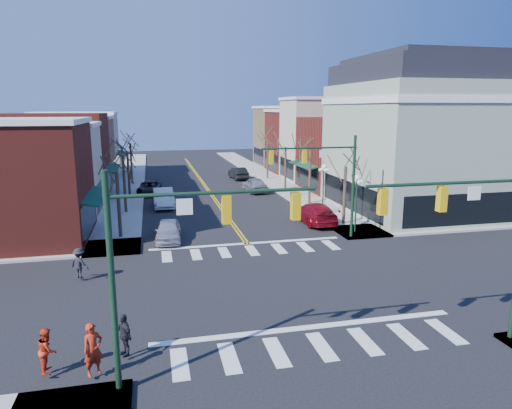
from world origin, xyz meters
TOP-DOWN VIEW (x-y plane):
  - ground at (0.00, 0.00)m, footprint 160.00×160.00m
  - sidewalk_left at (-8.75, 20.00)m, footprint 3.50×70.00m
  - sidewalk_right at (8.75, 20.00)m, footprint 3.50×70.00m
  - bldg_left_brick_a at (-15.50, 11.75)m, footprint 10.00×8.50m
  - bldg_left_stucco_a at (-15.50, 19.50)m, footprint 10.00×7.00m
  - bldg_left_brick_b at (-15.50, 27.50)m, footprint 10.00×9.00m
  - bldg_left_tan at (-15.50, 35.75)m, footprint 10.00×7.50m
  - bldg_left_stucco_b at (-15.50, 43.50)m, footprint 10.00×8.00m
  - bldg_right_brick_a at (15.50, 25.75)m, footprint 10.00×8.50m
  - bldg_right_stucco at (15.50, 33.50)m, footprint 10.00×7.00m
  - bldg_right_brick_b at (15.50, 41.00)m, footprint 10.00×8.00m
  - bldg_right_tan at (15.50, 49.00)m, footprint 10.00×8.00m
  - victorian_corner at (16.50, 14.50)m, footprint 12.25×14.25m
  - traffic_mast_near_left at (-5.55, -7.40)m, footprint 6.60×0.28m
  - traffic_mast_near_right at (5.55, -7.40)m, footprint 6.60×0.28m
  - traffic_mast_far_right at (5.55, 7.40)m, footprint 6.60×0.28m
  - lamppost_corner at (8.20, 8.50)m, footprint 0.36×0.36m
  - lamppost_midblock at (8.20, 15.00)m, footprint 0.36×0.36m
  - tree_left_a at (-8.40, 11.00)m, footprint 0.24×0.24m
  - tree_left_b at (-8.40, 19.00)m, footprint 0.24×0.24m
  - tree_left_c at (-8.40, 27.00)m, footprint 0.24×0.24m
  - tree_left_d at (-8.40, 35.00)m, footprint 0.24×0.24m
  - tree_right_a at (8.40, 11.00)m, footprint 0.24×0.24m
  - tree_right_b at (8.40, 19.00)m, footprint 0.24×0.24m
  - tree_right_c at (8.40, 27.00)m, footprint 0.24×0.24m
  - tree_right_d at (8.40, 35.00)m, footprint 0.24×0.24m
  - car_left_near at (-5.14, 9.70)m, footprint 1.99×4.34m
  - car_left_mid at (-5.12, 21.06)m, footprint 1.88×5.13m
  - car_left_far at (-6.40, 27.87)m, footprint 2.75×5.10m
  - car_right_near at (6.40, 12.18)m, footprint 2.44×5.66m
  - car_right_mid at (4.80, 26.68)m, footprint 2.23×4.86m
  - car_right_far at (4.80, 36.21)m, footprint 2.00×4.75m
  - pedestrian_red_a at (-8.24, -6.45)m, footprint 0.80×0.73m
  - pedestrian_red_b at (-9.79, -5.90)m, footprint 0.67×0.82m
  - pedestrian_dark_a at (-7.30, -5.37)m, footprint 0.80×1.00m
  - pedestrian_dark_b at (-10.00, 3.10)m, footprint 1.23×1.09m

SIDE VIEW (x-z plane):
  - ground at x=0.00m, z-range 0.00..0.00m
  - sidewalk_left at x=-8.75m, z-range 0.00..0.15m
  - sidewalk_right at x=8.75m, z-range 0.00..0.15m
  - car_left_far at x=-6.40m, z-range 0.00..1.36m
  - car_left_near at x=-5.14m, z-range 0.00..1.44m
  - car_right_far at x=4.80m, z-range 0.00..1.52m
  - car_right_mid at x=4.80m, z-range 0.00..1.62m
  - car_right_near at x=6.40m, z-range 0.00..1.62m
  - car_left_mid at x=-5.12m, z-range 0.00..1.68m
  - pedestrian_red_b at x=-9.79m, z-range 0.15..1.73m
  - pedestrian_dark_a at x=-7.30m, z-range 0.15..1.74m
  - pedestrian_dark_b at x=-10.00m, z-range 0.15..1.80m
  - pedestrian_red_a at x=-8.24m, z-range 0.15..1.99m
  - tree_left_c at x=-8.40m, z-range 0.00..4.55m
  - tree_right_a at x=8.40m, z-range 0.00..4.62m
  - tree_left_a at x=-8.40m, z-range 0.00..4.76m
  - tree_right_c at x=8.40m, z-range 0.00..4.83m
  - tree_left_d at x=-8.40m, z-range 0.00..4.90m
  - tree_right_d at x=8.40m, z-range 0.00..4.97m
  - tree_left_b at x=-8.40m, z-range 0.00..5.04m
  - tree_right_b at x=8.40m, z-range 0.00..5.18m
  - lamppost_corner at x=8.20m, z-range 0.80..5.13m
  - lamppost_midblock at x=8.20m, z-range 0.80..5.13m
  - bldg_left_stucco_a at x=-15.50m, z-range 0.00..7.50m
  - bldg_left_tan at x=-15.50m, z-range 0.00..7.80m
  - bldg_left_brick_a at x=-15.50m, z-range 0.00..8.00m
  - bldg_right_brick_a at x=15.50m, z-range 0.00..8.00m
  - bldg_left_stucco_b at x=-15.50m, z-range 0.00..8.20m
  - bldg_left_brick_b at x=-15.50m, z-range 0.00..8.50m
  - bldg_right_brick_b at x=15.50m, z-range 0.00..8.50m
  - bldg_right_tan at x=15.50m, z-range 0.00..9.00m
  - traffic_mast_near_left at x=-5.55m, z-range 1.11..8.31m
  - traffic_mast_near_right at x=5.55m, z-range 1.11..8.31m
  - traffic_mast_far_right at x=5.55m, z-range 1.11..8.31m
  - bldg_right_stucco at x=15.50m, z-range 0.00..10.00m
  - victorian_corner at x=16.50m, z-range 0.01..13.31m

